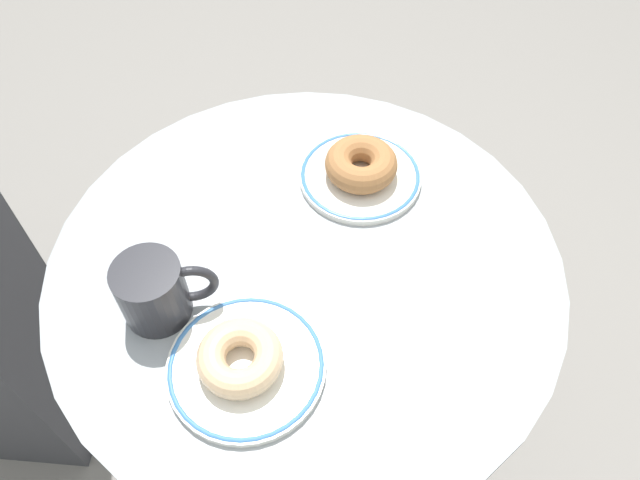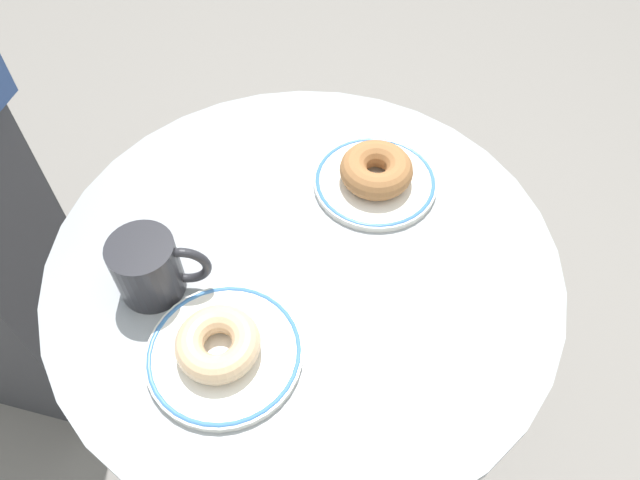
# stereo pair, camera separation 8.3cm
# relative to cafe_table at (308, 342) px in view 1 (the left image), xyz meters

# --- Properties ---
(ground_plane) EXTENTS (7.00, 7.00, 0.02)m
(ground_plane) POSITION_rel_cafe_table_xyz_m (0.00, 0.00, -0.48)
(ground_plane) COLOR gray
(cafe_table) EXTENTS (0.71, 0.71, 0.71)m
(cafe_table) POSITION_rel_cafe_table_xyz_m (0.00, 0.00, 0.00)
(cafe_table) COLOR #999EA3
(cafe_table) RESTS_ON ground
(plate_left) EXTENTS (0.19, 0.19, 0.01)m
(plate_left) POSITION_rel_cafe_table_xyz_m (-0.17, -0.03, 0.25)
(plate_left) COLOR white
(plate_left) RESTS_ON cafe_table
(plate_right) EXTENTS (0.19, 0.19, 0.01)m
(plate_right) POSITION_rel_cafe_table_xyz_m (0.17, 0.02, 0.25)
(plate_right) COLOR white
(plate_right) RESTS_ON cafe_table
(donut_glazed) EXTENTS (0.15, 0.15, 0.04)m
(donut_glazed) POSITION_rel_cafe_table_xyz_m (-0.18, -0.03, 0.27)
(donut_glazed) COLOR #E0B789
(donut_glazed) RESTS_ON plate_left
(donut_cinnamon) EXTENTS (0.15, 0.15, 0.04)m
(donut_cinnamon) POSITION_rel_cafe_table_xyz_m (0.17, 0.02, 0.27)
(donut_cinnamon) COLOR #A36B3D
(donut_cinnamon) RESTS_ON plate_right
(coffee_mug) EXTENTS (0.10, 0.11, 0.09)m
(coffee_mug) POSITION_rel_cafe_table_xyz_m (-0.17, 0.11, 0.29)
(coffee_mug) COLOR #28282D
(coffee_mug) RESTS_ON cafe_table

